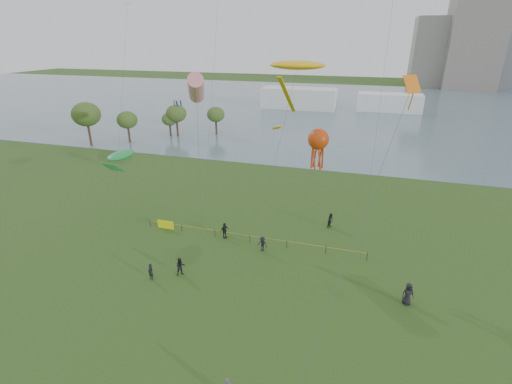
# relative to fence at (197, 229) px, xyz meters

# --- Properties ---
(ground_plane) EXTENTS (400.00, 400.00, 0.00)m
(ground_plane) POSITION_rel_fence_xyz_m (8.28, -14.92, -0.55)
(ground_plane) COLOR #203D13
(lake) EXTENTS (400.00, 120.00, 0.08)m
(lake) POSITION_rel_fence_xyz_m (8.28, 85.08, -0.53)
(lake) COLOR slate
(lake) RESTS_ON ground_plane
(building_mid) EXTENTS (20.00, 20.00, 38.00)m
(building_mid) POSITION_rel_fence_xyz_m (54.28, 147.08, 18.45)
(building_mid) COLOR slate
(building_mid) RESTS_ON ground_plane
(building_low) EXTENTS (16.00, 18.00, 28.00)m
(building_low) POSITION_rel_fence_xyz_m (40.28, 153.08, 13.45)
(building_low) COLOR gray
(building_low) RESTS_ON ground_plane
(pavilion_left) EXTENTS (22.00, 8.00, 6.00)m
(pavilion_left) POSITION_rel_fence_xyz_m (-3.72, 80.08, 2.45)
(pavilion_left) COLOR white
(pavilion_left) RESTS_ON ground_plane
(pavilion_right) EXTENTS (18.00, 7.00, 5.00)m
(pavilion_right) POSITION_rel_fence_xyz_m (22.28, 83.08, 1.95)
(pavilion_right) COLOR white
(pavilion_right) RESTS_ON ground_plane
(trees) EXTENTS (25.24, 20.37, 8.53)m
(trees) POSITION_rel_fence_xyz_m (-28.11, 33.27, 4.65)
(trees) COLOR #3D271B
(trees) RESTS_ON ground_plane
(fence) EXTENTS (24.07, 0.07, 1.05)m
(fence) POSITION_rel_fence_xyz_m (0.00, 0.00, 0.00)
(fence) COLOR black
(fence) RESTS_ON ground_plane
(spectator_a) EXTENTS (1.08, 1.06, 1.75)m
(spectator_a) POSITION_rel_fence_xyz_m (1.87, -7.45, 0.32)
(spectator_a) COLOR black
(spectator_a) RESTS_ON ground_plane
(spectator_b) EXTENTS (1.10, 0.72, 1.59)m
(spectator_b) POSITION_rel_fence_xyz_m (7.88, -1.32, 0.24)
(spectator_b) COLOR black
(spectator_b) RESTS_ON ground_plane
(spectator_c) EXTENTS (0.90, 1.12, 1.78)m
(spectator_c) POSITION_rel_fence_xyz_m (3.24, 0.04, 0.33)
(spectator_c) COLOR black
(spectator_c) RESTS_ON ground_plane
(spectator_d) EXTENTS (1.07, 0.84, 1.94)m
(spectator_d) POSITION_rel_fence_xyz_m (21.36, -5.74, 0.42)
(spectator_d) COLOR black
(spectator_d) RESTS_ON ground_plane
(spectator_f) EXTENTS (0.67, 0.55, 1.59)m
(spectator_f) POSITION_rel_fence_xyz_m (-0.37, -8.83, 0.24)
(spectator_f) COLOR black
(spectator_f) RESTS_ON ground_plane
(spectator_g) EXTENTS (0.99, 1.07, 1.75)m
(spectator_g) POSITION_rel_fence_xyz_m (13.96, 5.77, 0.32)
(spectator_g) COLOR black
(spectator_g) RESTS_ON ground_plane
(kite_stingray) EXTENTS (5.56, 11.98, 17.99)m
(kite_stingray) POSITION_rel_fence_xyz_m (9.38, 5.51, 16.94)
(kite_stingray) COLOR #3F3F42
(kite_windsock) EXTENTS (4.85, 8.32, 16.70)m
(kite_windsock) POSITION_rel_fence_xyz_m (-2.33, 6.75, 14.22)
(kite_windsock) COLOR #3F3F42
(kite_creature) EXTENTS (3.96, 6.92, 7.92)m
(kite_creature) POSITION_rel_fence_xyz_m (-10.22, 2.25, 6.92)
(kite_creature) COLOR #3F3F42
(kite_octopus) EXTENTS (2.45, 5.83, 12.26)m
(kite_octopus) POSITION_rel_fence_xyz_m (12.45, 1.62, 10.61)
(kite_octopus) COLOR #3F3F42
(kite_delta) EXTENTS (6.01, 15.54, 17.86)m
(kite_delta) POSITION_rel_fence_xyz_m (18.83, -6.77, 15.50)
(kite_delta) COLOR #3F3F42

